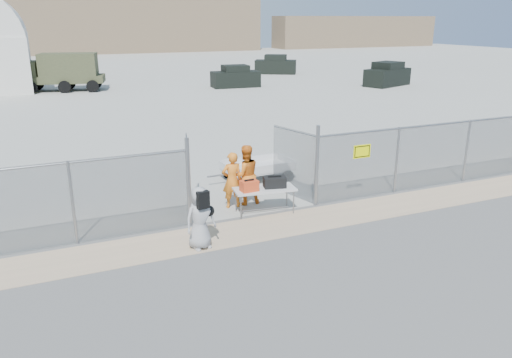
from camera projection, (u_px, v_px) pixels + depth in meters
name	position (u px, v px, depth m)	size (l,w,h in m)	color
ground	(287.00, 241.00, 12.94)	(160.00, 160.00, 0.00)	#575757
tarmac_inside	(97.00, 77.00, 49.62)	(160.00, 80.00, 0.01)	#A4A59D
dirt_strip	(270.00, 227.00, 13.81)	(44.00, 1.60, 0.01)	tan
distant_hills	(100.00, 25.00, 81.58)	(140.00, 6.00, 9.00)	#7F684F
chain_link_fence	(256.00, 179.00, 14.34)	(40.00, 0.20, 2.20)	gray
folding_table	(265.00, 201.00, 14.70)	(1.80, 0.75, 0.77)	silver
orange_bag	(249.00, 186.00, 14.32)	(0.49, 0.33, 0.31)	#E74A1F
black_duffel	(275.00, 182.00, 14.64)	(0.65, 0.38, 0.31)	black
security_worker_left	(232.00, 180.00, 14.98)	(0.64, 0.42, 1.74)	orange
security_worker_right	(245.00, 175.00, 15.28)	(0.91, 0.71, 1.87)	orange
visitor	(200.00, 218.00, 12.31)	(0.79, 0.51, 1.61)	#9E9FA1
utility_trailer	(257.00, 170.00, 17.71)	(3.14, 1.62, 0.76)	silver
military_truck	(63.00, 72.00, 39.27)	(6.15, 2.27, 2.93)	#42462A
parked_vehicle_near	(235.00, 76.00, 41.69)	(3.93, 1.78, 1.78)	black
parked_vehicle_mid	(276.00, 65.00, 51.89)	(4.20, 1.90, 1.90)	black
parked_vehicle_far	(387.00, 74.00, 42.52)	(4.35, 1.97, 1.97)	black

